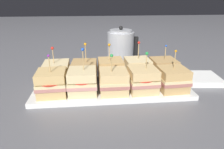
{
  "coord_description": "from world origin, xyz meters",
  "views": [
    {
      "loc": [
        -0.07,
        -0.72,
        0.35
      ],
      "look_at": [
        0.0,
        0.0,
        0.06
      ],
      "focal_mm": 32.0,
      "sensor_mm": 36.0,
      "label": 1
    }
  ],
  "objects_px": {
    "sandwich_front_far_left": "(52,83)",
    "sandwich_back_far_right": "(163,69)",
    "sandwich_front_right": "(143,80)",
    "napkin_stack": "(202,79)",
    "sandwich_front_left": "(83,82)",
    "sandwich_front_far_right": "(173,79)",
    "sandwich_back_left": "(84,71)",
    "sandwich_back_right": "(137,69)",
    "sandwich_front_center": "(113,81)",
    "serving_platter": "(112,87)",
    "sandwich_back_center": "(111,70)",
    "sandwich_back_far_left": "(57,72)",
    "kettle_steel": "(121,48)"
  },
  "relations": [
    {
      "from": "sandwich_front_far_left",
      "to": "sandwich_back_far_right",
      "type": "distance_m",
      "value": 0.46
    },
    {
      "from": "sandwich_front_right",
      "to": "napkin_stack",
      "type": "bearing_deg",
      "value": 19.34
    },
    {
      "from": "sandwich_front_far_left",
      "to": "sandwich_front_left",
      "type": "height_order",
      "value": "sandwich_front_left"
    },
    {
      "from": "sandwich_front_far_right",
      "to": "sandwich_back_left",
      "type": "height_order",
      "value": "sandwich_back_left"
    },
    {
      "from": "sandwich_back_right",
      "to": "sandwich_back_far_right",
      "type": "distance_m",
      "value": 0.11
    },
    {
      "from": "sandwich_front_center",
      "to": "sandwich_back_left",
      "type": "xyz_separation_m",
      "value": [
        -0.11,
        0.11,
        0.0
      ]
    },
    {
      "from": "serving_platter",
      "to": "sandwich_front_center",
      "type": "distance_m",
      "value": 0.08
    },
    {
      "from": "sandwich_back_center",
      "to": "napkin_stack",
      "type": "distance_m",
      "value": 0.4
    },
    {
      "from": "sandwich_front_right",
      "to": "sandwich_front_far_right",
      "type": "relative_size",
      "value": 0.97
    },
    {
      "from": "sandwich_back_center",
      "to": "sandwich_back_left",
      "type": "bearing_deg",
      "value": -178.7
    },
    {
      "from": "sandwich_front_right",
      "to": "sandwich_back_far_left",
      "type": "bearing_deg",
      "value": 160.76
    },
    {
      "from": "sandwich_front_far_right",
      "to": "napkin_stack",
      "type": "bearing_deg",
      "value": 30.02
    },
    {
      "from": "sandwich_back_left",
      "to": "sandwich_back_center",
      "type": "height_order",
      "value": "sandwich_back_left"
    },
    {
      "from": "serving_platter",
      "to": "kettle_steel",
      "type": "distance_m",
      "value": 0.33
    },
    {
      "from": "sandwich_front_far_left",
      "to": "kettle_steel",
      "type": "height_order",
      "value": "kettle_steel"
    },
    {
      "from": "napkin_stack",
      "to": "sandwich_back_left",
      "type": "bearing_deg",
      "value": 179.03
    },
    {
      "from": "sandwich_back_far_left",
      "to": "napkin_stack",
      "type": "height_order",
      "value": "sandwich_back_far_left"
    },
    {
      "from": "serving_platter",
      "to": "kettle_steel",
      "type": "relative_size",
      "value": 2.91
    },
    {
      "from": "sandwich_back_far_left",
      "to": "kettle_steel",
      "type": "xyz_separation_m",
      "value": [
        0.3,
        0.25,
        0.03
      ]
    },
    {
      "from": "sandwich_back_far_right",
      "to": "napkin_stack",
      "type": "distance_m",
      "value": 0.18
    },
    {
      "from": "sandwich_front_left",
      "to": "kettle_steel",
      "type": "relative_size",
      "value": 0.82
    },
    {
      "from": "sandwich_front_right",
      "to": "sandwich_back_far_left",
      "type": "xyz_separation_m",
      "value": [
        -0.33,
        0.11,
        -0.0
      ]
    },
    {
      "from": "sandwich_front_far_left",
      "to": "napkin_stack",
      "type": "relative_size",
      "value": 0.98
    },
    {
      "from": "serving_platter",
      "to": "sandwich_back_right",
      "type": "relative_size",
      "value": 3.71
    },
    {
      "from": "sandwich_front_left",
      "to": "sandwich_front_center",
      "type": "relative_size",
      "value": 1.13
    },
    {
      "from": "sandwich_front_far_right",
      "to": "sandwich_back_far_right",
      "type": "distance_m",
      "value": 0.11
    },
    {
      "from": "sandwich_front_far_left",
      "to": "sandwich_front_center",
      "type": "relative_size",
      "value": 1.02
    },
    {
      "from": "sandwich_front_left",
      "to": "napkin_stack",
      "type": "xyz_separation_m",
      "value": [
        0.51,
        0.1,
        -0.05
      ]
    },
    {
      "from": "serving_platter",
      "to": "napkin_stack",
      "type": "relative_size",
      "value": 3.9
    },
    {
      "from": "sandwich_front_right",
      "to": "napkin_stack",
      "type": "height_order",
      "value": "sandwich_front_right"
    },
    {
      "from": "kettle_steel",
      "to": "napkin_stack",
      "type": "relative_size",
      "value": 1.34
    },
    {
      "from": "serving_platter",
      "to": "sandwich_back_far_left",
      "type": "bearing_deg",
      "value": 165.36
    },
    {
      "from": "sandwich_front_far_right",
      "to": "sandwich_back_left",
      "type": "distance_m",
      "value": 0.35
    },
    {
      "from": "sandwich_front_left",
      "to": "sandwich_back_center",
      "type": "height_order",
      "value": "sandwich_front_left"
    },
    {
      "from": "sandwich_front_far_left",
      "to": "sandwich_back_left",
      "type": "bearing_deg",
      "value": 44.24
    },
    {
      "from": "sandwich_front_center",
      "to": "sandwich_front_far_right",
      "type": "distance_m",
      "value": 0.22
    },
    {
      "from": "sandwich_back_center",
      "to": "sandwich_back_right",
      "type": "relative_size",
      "value": 0.98
    },
    {
      "from": "sandwich_front_far_right",
      "to": "sandwich_back_far_left",
      "type": "xyz_separation_m",
      "value": [
        -0.44,
        0.11,
        0.0
      ]
    },
    {
      "from": "sandwich_front_center",
      "to": "sandwich_back_center",
      "type": "height_order",
      "value": "sandwich_back_center"
    },
    {
      "from": "sandwich_back_center",
      "to": "sandwich_front_center",
      "type": "bearing_deg",
      "value": -90.92
    },
    {
      "from": "sandwich_front_far_left",
      "to": "sandwich_back_right",
      "type": "bearing_deg",
      "value": 18.25
    },
    {
      "from": "sandwich_front_far_left",
      "to": "sandwich_front_far_right",
      "type": "height_order",
      "value": "sandwich_front_far_right"
    },
    {
      "from": "sandwich_back_right",
      "to": "kettle_steel",
      "type": "distance_m",
      "value": 0.26
    },
    {
      "from": "serving_platter",
      "to": "sandwich_front_left",
      "type": "xyz_separation_m",
      "value": [
        -0.11,
        -0.05,
        0.05
      ]
    },
    {
      "from": "sandwich_back_far_right",
      "to": "napkin_stack",
      "type": "height_order",
      "value": "sandwich_back_far_right"
    },
    {
      "from": "sandwich_back_far_left",
      "to": "sandwich_back_left",
      "type": "height_order",
      "value": "sandwich_back_left"
    },
    {
      "from": "sandwich_back_center",
      "to": "sandwich_front_left",
      "type": "bearing_deg",
      "value": -135.86
    },
    {
      "from": "sandwich_front_left",
      "to": "sandwich_front_center",
      "type": "height_order",
      "value": "sandwich_front_left"
    },
    {
      "from": "sandwich_front_center",
      "to": "napkin_stack",
      "type": "distance_m",
      "value": 0.42
    },
    {
      "from": "sandwich_front_center",
      "to": "sandwich_back_right",
      "type": "height_order",
      "value": "sandwich_back_right"
    }
  ]
}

